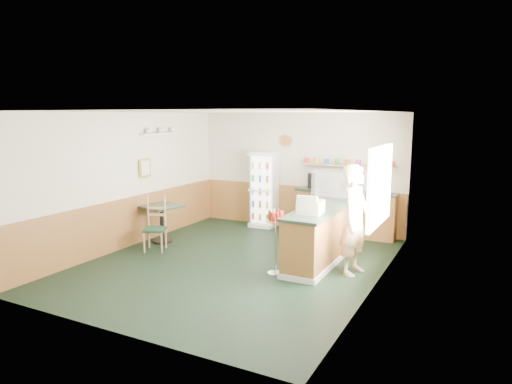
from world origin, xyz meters
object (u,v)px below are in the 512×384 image
Objects in this scene: drinks_fridge at (264,189)px; cafe_chair at (157,222)px; condiment_stand at (276,231)px; display_case at (339,185)px; cafe_table at (162,216)px; cash_register at (311,207)px; shopkeeper at (355,220)px.

drinks_fridge is 1.67× the size of cafe_chair.
drinks_fridge reaches higher than condiment_stand.
drinks_fridge is 1.83× the size of display_case.
display_case is 0.91× the size of cafe_chair.
display_case is 3.70m from cafe_table.
display_case is at bearing 87.22° from cash_register.
shopkeeper is 3.88m from cafe_chair.
cafe_table is (-1.28, -2.24, -0.34)m from drinks_fridge.
shopkeeper is 1.72× the size of condiment_stand.
cash_register is at bearing -21.45° from cafe_chair.
display_case is 2.41× the size of cash_register.
cafe_chair is at bearing 103.19° from shopkeeper.
drinks_fridge is 2.61m from cafe_table.
condiment_stand is (-0.46, -1.94, -0.55)m from display_case.
display_case is 0.53× the size of shopkeeper.
shopkeeper is (0.70, 0.22, -0.20)m from cash_register.
drinks_fridge is at bearing 58.00° from shopkeeper.
cafe_table is at bearing -159.48° from display_case.
shopkeeper is (0.70, -1.33, -0.36)m from display_case.
condiment_stand is 1.00× the size of cafe_chair.
display_case reaches higher than condiment_stand.
shopkeeper is at bearing -39.33° from drinks_fridge.
cash_register reaches higher than condiment_stand.
cash_register is at bearing 114.52° from shopkeeper.
cash_register is 0.76m from shopkeeper.
shopkeeper is at bearing -18.83° from cafe_chair.
condiment_stand reaches higher than cafe_table.
drinks_fridge is 1.67× the size of condiment_stand.
cafe_chair is (-2.67, 0.22, -0.18)m from condiment_stand.
drinks_fridge is 2.91m from cafe_chair.
condiment_stand is at bearing -29.30° from cafe_chair.
cafe_chair is at bearing -110.74° from drinks_fridge.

